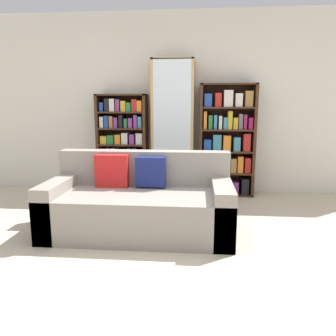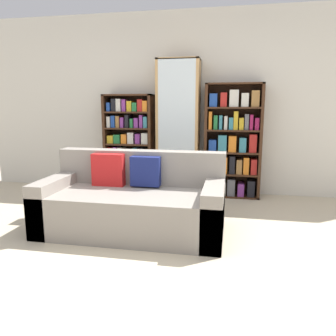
% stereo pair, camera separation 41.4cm
% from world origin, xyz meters
% --- Properties ---
extents(ground_plane, '(16.00, 16.00, 0.00)m').
position_xyz_m(ground_plane, '(0.00, 0.00, 0.00)').
color(ground_plane, beige).
extents(wall_back, '(6.61, 0.06, 2.70)m').
position_xyz_m(wall_back, '(0.00, 2.43, 1.35)').
color(wall_back, silver).
rests_on(wall_back, ground).
extents(couch, '(1.91, 0.93, 0.83)m').
position_xyz_m(couch, '(-0.33, 0.65, 0.29)').
color(couch, gray).
rests_on(couch, ground).
extents(bookshelf_left, '(0.75, 0.32, 1.49)m').
position_xyz_m(bookshelf_left, '(-0.85, 2.23, 0.73)').
color(bookshelf_left, '#3D2314').
rests_on(bookshelf_left, ground).
extents(display_cabinet, '(0.61, 0.36, 1.98)m').
position_xyz_m(display_cabinet, '(-0.09, 2.21, 0.99)').
color(display_cabinet, tan).
rests_on(display_cabinet, ground).
extents(bookshelf_right, '(0.81, 0.32, 1.64)m').
position_xyz_m(bookshelf_right, '(0.71, 2.23, 0.79)').
color(bookshelf_right, '#3D2314').
rests_on(bookshelf_right, ground).
extents(wine_bottle, '(0.08, 0.08, 0.38)m').
position_xyz_m(wine_bottle, '(0.33, 1.50, 0.16)').
color(wine_bottle, '#143819').
rests_on(wine_bottle, ground).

